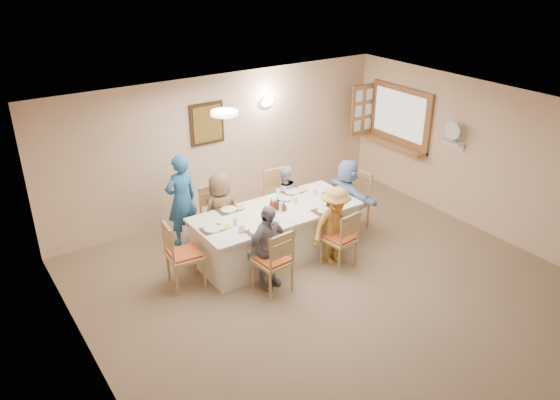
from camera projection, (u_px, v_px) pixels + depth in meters
ground at (349, 301)px, 7.50m from camera, size 7.00×7.00×0.00m
room_walls at (355, 202)px, 6.85m from camera, size 7.00×7.00×7.00m
wall_picture at (207, 124)px, 9.22m from camera, size 0.62×0.05×0.72m
wall_sconce at (267, 102)px, 9.73m from camera, size 0.26×0.09×0.18m
ceiling_light at (225, 113)px, 7.07m from camera, size 0.36×0.36×0.05m
serving_hatch at (400, 117)px, 10.28m from camera, size 0.06×1.50×1.15m
hatch_sill at (393, 144)px, 10.45m from camera, size 0.30×1.50×0.05m
shutter_door at (363, 110)px, 10.72m from camera, size 0.55×0.04×1.00m
fan_shelf at (454, 142)px, 9.27m from camera, size 0.22×0.36×0.03m
desk_fan at (454, 134)px, 9.19m from camera, size 0.30×0.30×0.28m
dining_table at (277, 232)px, 8.50m from camera, size 2.60×1.10×0.76m
chair_back_left at (218, 217)px, 8.75m from camera, size 0.47×0.47×0.97m
chair_back_right at (280, 199)px, 9.36m from camera, size 0.53×0.53×0.98m
chair_front_left at (272, 260)px, 7.55m from camera, size 0.51×0.51×0.99m
chair_front_right at (339, 238)px, 8.17m from camera, size 0.50×0.50×0.93m
chair_left_end at (185, 254)px, 7.66m from camera, size 0.54×0.54×1.02m
chair_right_end at (353, 202)px, 9.24m from camera, size 0.54×0.54×1.00m
diner_back_left at (221, 211)px, 8.60m from camera, size 0.73×0.57×1.27m
diner_back_right at (284, 197)px, 9.24m from camera, size 0.65×0.56×1.13m
diner_front_left at (268, 247)px, 7.58m from camera, size 0.86×0.61×1.26m
diner_front_right at (335, 225)px, 8.19m from camera, size 0.82×0.49×1.24m
diner_right_end at (347, 196)px, 9.11m from camera, size 1.25×0.57×1.29m
caregiver at (182, 200)px, 8.67m from camera, size 0.66×0.52×1.53m
placemat_fl at (258, 232)px, 7.72m from camera, size 0.33×0.24×0.01m
plate_fl at (258, 231)px, 7.72m from camera, size 0.22×0.22×0.01m
napkin_fl at (270, 229)px, 7.77m from camera, size 0.13×0.13×0.01m
placemat_fr at (324, 211)px, 8.33m from camera, size 0.36×0.27×0.01m
plate_fr at (324, 210)px, 8.32m from camera, size 0.22×0.22×0.01m
napkin_fr at (336, 209)px, 8.38m from camera, size 0.14×0.14×0.01m
placemat_bl at (229, 210)px, 8.35m from camera, size 0.36×0.27×0.01m
plate_bl at (229, 209)px, 8.35m from camera, size 0.25×0.25×0.02m
napkin_bl at (240, 208)px, 8.40m from camera, size 0.13×0.13×0.01m
placemat_br at (293, 192)px, 8.96m from camera, size 0.34×0.25×0.01m
plate_br at (293, 191)px, 8.95m from camera, size 0.26×0.26×0.02m
napkin_br at (303, 190)px, 9.01m from camera, size 0.14×0.14×0.01m
placemat_le at (212, 229)px, 7.78m from camera, size 0.34×0.25×0.01m
plate_le at (212, 229)px, 7.78m from camera, size 0.25×0.25×0.02m
napkin_le at (225, 227)px, 7.83m from camera, size 0.14×0.14×0.01m
placemat_re at (333, 193)px, 8.91m from camera, size 0.33×0.25×0.01m
plate_re at (333, 193)px, 8.90m from camera, size 0.24×0.24×0.02m
napkin_re at (344, 191)px, 8.96m from camera, size 0.15×0.15×0.01m
teacup_a at (242, 229)px, 7.70m from camera, size 0.17×0.17×0.08m
teacup_b at (278, 192)px, 8.87m from camera, size 0.15×0.15×0.08m
bowl_a at (272, 221)px, 7.97m from camera, size 0.30×0.30×0.06m
bowl_b at (286, 199)px, 8.66m from camera, size 0.30×0.30×0.05m
condiment_ketchup at (272, 205)px, 8.28m from camera, size 0.14×0.14×0.21m
condiment_brown at (278, 203)px, 8.33m from camera, size 0.11×0.11×0.21m
condiment_malt at (284, 206)px, 8.31m from camera, size 0.19×0.19×0.14m
drinking_glass at (266, 208)px, 8.28m from camera, size 0.07×0.07×0.10m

